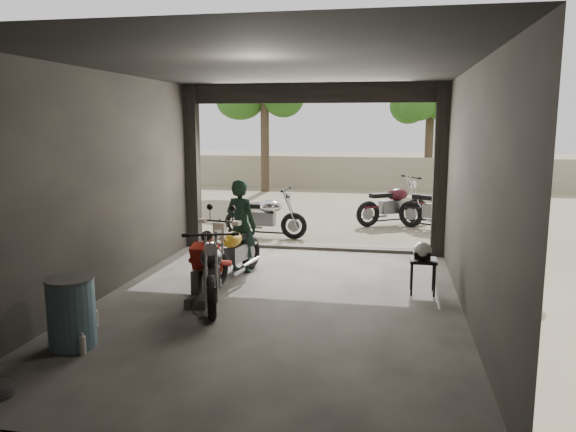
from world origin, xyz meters
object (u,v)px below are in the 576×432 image
(sign_post, at_px, (489,160))
(main_bike, at_px, (235,247))
(helmet, at_px, (422,250))
(stool, at_px, (423,264))
(outside_bike_a, at_px, (265,213))
(mechanic, at_px, (203,270))
(left_bike, at_px, (211,265))
(oil_drum, at_px, (71,314))
(rider, at_px, (241,226))
(outside_bike_c, at_px, (438,205))
(outside_bike_b, at_px, (393,201))

(sign_post, bearing_deg, main_bike, -155.43)
(helmet, bearing_deg, stool, -30.04)
(helmet, bearing_deg, outside_bike_a, 114.89)
(helmet, bearing_deg, mechanic, -178.64)
(left_bike, bearing_deg, oil_drum, -138.63)
(outside_bike_a, xyz_separation_m, stool, (3.17, -3.54, -0.09))
(rider, height_order, helmet, rider)
(main_bike, relative_size, oil_drum, 1.96)
(main_bike, relative_size, rider, 1.00)
(outside_bike_c, distance_m, stool, 5.02)
(left_bike, relative_size, sign_post, 0.60)
(outside_bike_a, bearing_deg, outside_bike_c, -64.82)
(outside_bike_a, height_order, stool, outside_bike_a)
(outside_bike_b, xyz_separation_m, stool, (0.45, -5.61, -0.14))
(outside_bike_b, distance_m, helmet, 5.63)
(main_bike, height_order, stool, main_bike)
(left_bike, bearing_deg, mechanic, 157.29)
(main_bike, distance_m, mechanic, 1.29)
(outside_bike_a, distance_m, outside_bike_b, 3.41)
(main_bike, bearing_deg, rider, 100.85)
(mechanic, bearing_deg, outside_bike_c, 62.82)
(outside_bike_a, bearing_deg, rider, -170.97)
(rider, height_order, stool, rider)
(main_bike, distance_m, sign_post, 4.64)
(sign_post, bearing_deg, outside_bike_b, 115.67)
(main_bike, height_order, mechanic, main_bike)
(rider, bearing_deg, main_bike, 111.04)
(main_bike, distance_m, helmet, 2.92)
(outside_bike_a, relative_size, rider, 1.03)
(main_bike, distance_m, outside_bike_a, 3.24)
(outside_bike_b, relative_size, mechanic, 1.81)
(outside_bike_b, relative_size, stool, 3.30)
(mechanic, bearing_deg, oil_drum, -113.45)
(mechanic, relative_size, helmet, 3.41)
(outside_bike_a, height_order, mechanic, outside_bike_a)
(main_bike, xyz_separation_m, mechanic, (-0.08, -1.29, -0.04))
(rider, distance_m, oil_drum, 3.61)
(outside_bike_a, bearing_deg, sign_post, -104.58)
(main_bike, xyz_separation_m, sign_post, (4.08, 1.76, 1.33))
(main_bike, relative_size, outside_bike_c, 0.88)
(outside_bike_c, xyz_separation_m, rider, (-3.50, -4.28, 0.18))
(outside_bike_c, bearing_deg, mechanic, -178.32)
(left_bike, relative_size, oil_drum, 2.03)
(outside_bike_a, xyz_separation_m, rider, (0.24, -2.84, 0.24))
(main_bike, distance_m, outside_bike_c, 5.83)
(left_bike, xyz_separation_m, helmet, (2.86, 0.98, 0.11))
(main_bike, xyz_separation_m, rider, (0.00, 0.39, 0.26))
(outside_bike_c, relative_size, helmet, 6.31)
(stool, bearing_deg, outside_bike_c, 83.43)
(sign_post, bearing_deg, rider, -160.19)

